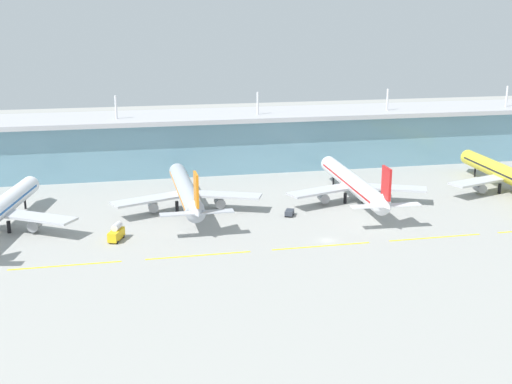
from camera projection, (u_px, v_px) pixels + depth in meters
ground_plane at (327, 241)px, 183.65m from camera, size 600.00×600.00×0.00m
terminal_building at (255, 139)px, 271.88m from camera, size 288.00×34.00×31.78m
airliner_near_middle at (186, 191)px, 210.81m from camera, size 48.80×64.73×18.90m
airliner_far_middle at (353, 183)px, 220.38m from camera, size 48.75×69.66×18.90m
airliner_farthest at (507, 175)px, 232.83m from camera, size 48.71×68.87×18.90m
taxiway_stripe_west at (65, 266)px, 165.13m from camera, size 28.00×0.70×0.04m
taxiway_stripe_mid_west at (199, 255)px, 172.12m from camera, size 28.00×0.70×0.04m
taxiway_stripe_centre at (321, 246)px, 179.11m from camera, size 28.00×0.70×0.04m
taxiway_stripe_mid_east at (435, 238)px, 186.10m from camera, size 28.00×0.70×0.04m
pushback_tug at (289, 212)px, 206.14m from camera, size 4.02×5.00×1.85m
fuel_truck at (116, 233)px, 183.37m from camera, size 5.03×7.65×4.95m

